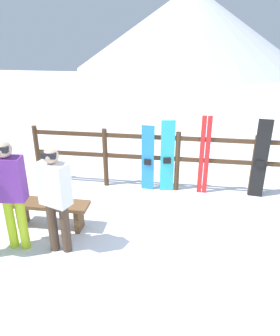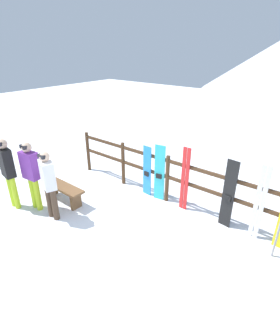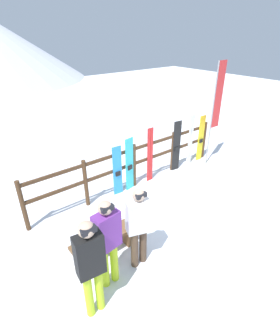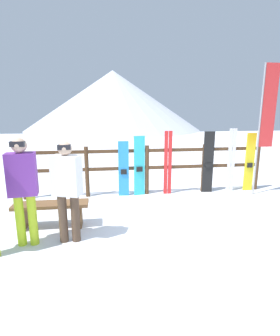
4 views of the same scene
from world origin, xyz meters
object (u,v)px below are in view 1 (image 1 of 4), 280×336
at_px(person_purple, 11,189).
at_px(snowboard_cyan, 167,157).
at_px(person_white, 55,194).
at_px(snowboard_black_stripe, 260,160).
at_px(ski_pair_red, 204,156).
at_px(bench, 50,209).
at_px(snowboard_blue, 148,159).

relative_size(person_purple, snowboard_cyan, 1.15).
relative_size(person_white, snowboard_black_stripe, 1.04).
relative_size(person_purple, ski_pair_red, 1.07).
bearing_deg(snowboard_cyan, person_purple, -133.31).
bearing_deg(snowboard_cyan, ski_pair_red, 0.27).
bearing_deg(snowboard_black_stripe, bench, -155.67).
bearing_deg(ski_pair_red, bench, -147.34).
distance_m(person_white, ski_pair_red, 3.10).
relative_size(person_white, ski_pair_red, 1.03).
bearing_deg(snowboard_cyan, snowboard_blue, -179.98).
bearing_deg(bench, person_purple, -114.08).
bearing_deg(snowboard_black_stripe, snowboard_cyan, -180.00).
xyz_separation_m(person_purple, snowboard_blue, (1.71, 2.23, -0.32)).
bearing_deg(person_purple, snowboard_cyan, 46.69).
xyz_separation_m(snowboard_blue, snowboard_cyan, (0.39, 0.00, 0.06)).
bearing_deg(person_purple, bench, 65.92).
relative_size(snowboard_cyan, ski_pair_red, 0.93).
relative_size(person_white, snowboard_blue, 1.20).
height_order(ski_pair_red, snowboard_black_stripe, ski_pair_red).
bearing_deg(person_white, snowboard_cyan, 56.78).
bearing_deg(ski_pair_red, snowboard_black_stripe, -0.18).
xyz_separation_m(person_white, ski_pair_red, (2.17, 2.21, -0.15)).
distance_m(bench, snowboard_black_stripe, 4.00).
xyz_separation_m(person_white, snowboard_cyan, (1.44, 2.21, -0.21)).
bearing_deg(person_white, person_purple, -178.12).
bearing_deg(ski_pair_red, snowboard_blue, -179.82).
height_order(snowboard_blue, snowboard_black_stripe, snowboard_black_stripe).
relative_size(person_purple, snowboard_black_stripe, 1.08).
bearing_deg(person_white, bench, 124.46).
relative_size(person_white, person_purple, 0.96).
relative_size(bench, snowboard_blue, 0.97).
height_order(snowboard_cyan, snowboard_black_stripe, snowboard_black_stripe).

